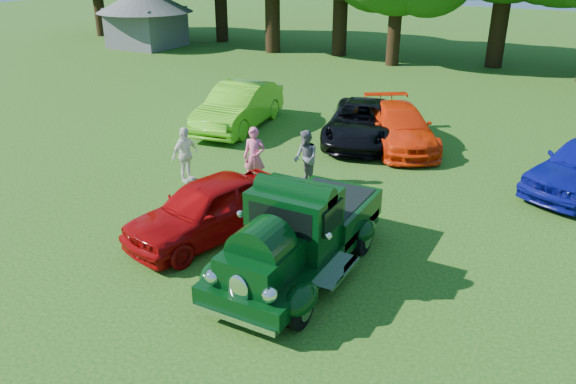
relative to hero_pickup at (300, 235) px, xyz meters
The scene contains 10 objects.
ground 1.04m from the hero_pickup, 150.36° to the right, with size 120.00×120.00×0.00m, color #1A4510.
hero_pickup is the anchor object (origin of this frame).
red_convertible 2.67m from the hero_pickup, behind, with size 1.70×4.22×1.44m, color #9F0608.
back_car_lime 10.53m from the hero_pickup, 130.20° to the left, with size 1.75×5.02×1.65m, color #58C41A.
back_car_black 9.04m from the hero_pickup, 103.51° to the left, with size 2.30×4.98×1.38m, color black.
back_car_orange 8.94m from the hero_pickup, 94.99° to the left, with size 1.93×4.74×1.38m, color #F73108.
spectator_pink 4.83m from the hero_pickup, 133.04° to the left, with size 0.63×0.42×1.74m, color pink.
spectator_grey 4.80m from the hero_pickup, 115.47° to the left, with size 0.78×0.61×1.61m, color slate.
spectator_white 5.96m from the hero_pickup, 151.60° to the left, with size 0.97×0.40×1.65m, color white.
gazebo 30.63m from the hero_pickup, 137.40° to the left, with size 6.40×6.40×3.90m.
Camera 1 is at (5.26, -8.91, 6.41)m, focal length 35.00 mm.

